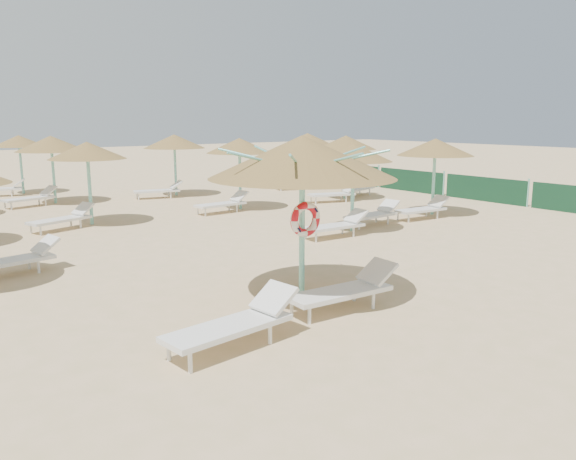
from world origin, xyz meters
TOP-DOWN VIEW (x-y plane):
  - ground at (0.00, 0.00)m, footprint 120.00×120.00m
  - main_palapa at (-0.01, 0.37)m, footprint 3.43×3.43m
  - lounger_main_a at (-2.19, -0.83)m, footprint 2.24×0.91m
  - lounger_main_b at (0.28, -0.55)m, footprint 2.18×0.75m
  - palapa_field at (2.55, 11.28)m, footprint 20.71×17.70m
  - windbreak_fence at (14.00, 9.96)m, footprint 0.08×19.84m

SIDE VIEW (x-z plane):
  - ground at x=0.00m, z-range 0.00..0.00m
  - lounger_main_b at x=0.28m, z-range -0.02..0.76m
  - lounger_main_a at x=-2.19m, z-range -0.02..0.77m
  - windbreak_fence at x=14.00m, z-range -0.05..1.05m
  - palapa_field at x=2.55m, z-range 0.94..3.64m
  - main_palapa at x=-0.01m, z-range 1.14..4.22m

